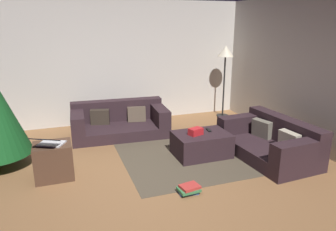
# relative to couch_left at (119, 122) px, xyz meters

# --- Properties ---
(ground_plane) EXTENTS (6.40, 6.40, 0.00)m
(ground_plane) POSITION_rel_couch_left_xyz_m (-0.10, -2.25, -0.25)
(ground_plane) COLOR brown
(rear_partition) EXTENTS (6.40, 0.12, 2.60)m
(rear_partition) POSITION_rel_couch_left_xyz_m (-0.10, 0.89, 1.05)
(rear_partition) COLOR beige
(rear_partition) RESTS_ON ground_plane
(couch_left) EXTENTS (1.87, 1.07, 0.63)m
(couch_left) POSITION_rel_couch_left_xyz_m (0.00, 0.00, 0.00)
(couch_left) COLOR #2D1E23
(couch_left) RESTS_ON ground_plane
(couch_right) EXTENTS (1.02, 1.69, 0.64)m
(couch_right) POSITION_rel_couch_left_xyz_m (2.14, -1.95, 0.01)
(couch_right) COLOR #2D1E23
(couch_right) RESTS_ON ground_plane
(ottoman) EXTENTS (0.90, 0.63, 0.39)m
(ottoman) POSITION_rel_couch_left_xyz_m (1.08, -1.52, -0.05)
(ottoman) COLOR #2D1E23
(ottoman) RESTS_ON ground_plane
(gift_box) EXTENTS (0.25, 0.20, 0.11)m
(gift_box) POSITION_rel_couch_left_xyz_m (0.95, -1.55, 0.20)
(gift_box) COLOR red
(gift_box) RESTS_ON ottoman
(tv_remote) EXTENTS (0.07, 0.17, 0.02)m
(tv_remote) POSITION_rel_couch_left_xyz_m (1.24, -1.44, 0.15)
(tv_remote) COLOR black
(tv_remote) RESTS_ON ottoman
(side_table) EXTENTS (0.52, 0.44, 0.51)m
(side_table) POSITION_rel_couch_left_xyz_m (-1.24, -1.54, 0.01)
(side_table) COLOR #4C3323
(side_table) RESTS_ON ground_plane
(laptop) EXTENTS (0.49, 0.51, 0.18)m
(laptop) POSITION_rel_couch_left_xyz_m (-1.27, -1.59, 0.32)
(laptop) COLOR silver
(laptop) RESTS_ON side_table
(book_stack) EXTENTS (0.29, 0.23, 0.12)m
(book_stack) POSITION_rel_couch_left_xyz_m (0.39, -2.59, -0.19)
(book_stack) COLOR #2D5193
(book_stack) RESTS_ON ground_plane
(corner_lamp) EXTENTS (0.36, 0.36, 1.64)m
(corner_lamp) POSITION_rel_couch_left_xyz_m (2.54, 0.40, 1.15)
(corner_lamp) COLOR black
(corner_lamp) RESTS_ON ground_plane
(area_rug) EXTENTS (2.60, 2.00, 0.01)m
(area_rug) POSITION_rel_couch_left_xyz_m (1.08, -1.52, -0.24)
(area_rug) COLOR #4D4233
(area_rug) RESTS_ON ground_plane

